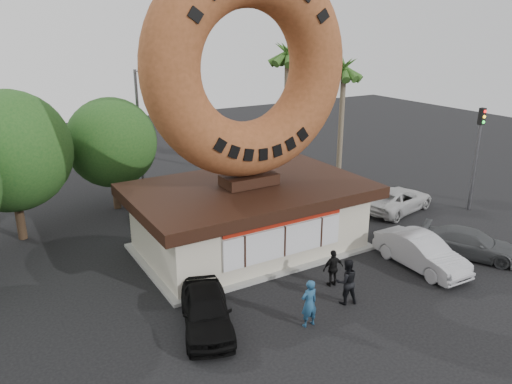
{
  "coord_description": "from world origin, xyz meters",
  "views": [
    {
      "loc": [
        -11.22,
        -13.53,
        10.55
      ],
      "look_at": [
        -0.81,
        4.0,
        3.66
      ],
      "focal_mm": 35.0,
      "sensor_mm": 36.0,
      "label": 1
    }
  ],
  "objects_px": {
    "donut_shop": "(249,215)",
    "car_grey": "(471,243)",
    "giant_donut": "(249,67)",
    "car_silver": "(421,252)",
    "person_left": "(309,303)",
    "street_lamp": "(141,128)",
    "traffic_signal": "(478,146)",
    "car_white": "(398,200)",
    "car_black": "(206,310)",
    "person_center": "(346,281)",
    "person_right": "(333,268)"
  },
  "relations": [
    {
      "from": "car_white",
      "to": "traffic_signal",
      "type": "bearing_deg",
      "value": -130.35
    },
    {
      "from": "car_black",
      "to": "car_silver",
      "type": "height_order",
      "value": "car_silver"
    },
    {
      "from": "donut_shop",
      "to": "car_grey",
      "type": "relative_size",
      "value": 2.49
    },
    {
      "from": "person_right",
      "to": "car_black",
      "type": "relative_size",
      "value": 0.38
    },
    {
      "from": "traffic_signal",
      "to": "car_white",
      "type": "bearing_deg",
      "value": 151.86
    },
    {
      "from": "donut_shop",
      "to": "car_white",
      "type": "relative_size",
      "value": 2.25
    },
    {
      "from": "person_left",
      "to": "donut_shop",
      "type": "bearing_deg",
      "value": -101.65
    },
    {
      "from": "giant_donut",
      "to": "person_left",
      "type": "xyz_separation_m",
      "value": [
        -1.47,
        -6.9,
        -7.82
      ]
    },
    {
      "from": "traffic_signal",
      "to": "person_center",
      "type": "bearing_deg",
      "value": -161.81
    },
    {
      "from": "traffic_signal",
      "to": "donut_shop",
      "type": "bearing_deg",
      "value": 171.9
    },
    {
      "from": "giant_donut",
      "to": "street_lamp",
      "type": "distance_m",
      "value": 11.03
    },
    {
      "from": "giant_donut",
      "to": "person_left",
      "type": "relative_size",
      "value": 5.33
    },
    {
      "from": "car_black",
      "to": "car_silver",
      "type": "bearing_deg",
      "value": 16.02
    },
    {
      "from": "car_black",
      "to": "car_grey",
      "type": "distance_m",
      "value": 13.42
    },
    {
      "from": "donut_shop",
      "to": "car_silver",
      "type": "height_order",
      "value": "donut_shop"
    },
    {
      "from": "car_black",
      "to": "car_grey",
      "type": "xyz_separation_m",
      "value": [
        13.38,
        -1.01,
        -0.08
      ]
    },
    {
      "from": "traffic_signal",
      "to": "person_right",
      "type": "bearing_deg",
      "value": -166.78
    },
    {
      "from": "car_silver",
      "to": "car_grey",
      "type": "distance_m",
      "value": 2.99
    },
    {
      "from": "person_left",
      "to": "car_silver",
      "type": "xyz_separation_m",
      "value": [
        7.14,
        1.16,
        -0.17
      ]
    },
    {
      "from": "person_left",
      "to": "street_lamp",
      "type": "bearing_deg",
      "value": -88.27
    },
    {
      "from": "car_silver",
      "to": "giant_donut",
      "type": "bearing_deg",
      "value": 135.94
    },
    {
      "from": "traffic_signal",
      "to": "person_right",
      "type": "height_order",
      "value": "traffic_signal"
    },
    {
      "from": "car_white",
      "to": "street_lamp",
      "type": "bearing_deg",
      "value": 38.13
    },
    {
      "from": "street_lamp",
      "to": "traffic_signal",
      "type": "height_order",
      "value": "street_lamp"
    },
    {
      "from": "person_center",
      "to": "person_right",
      "type": "relative_size",
      "value": 1.16
    },
    {
      "from": "person_right",
      "to": "car_black",
      "type": "height_order",
      "value": "person_right"
    },
    {
      "from": "donut_shop",
      "to": "person_center",
      "type": "relative_size",
      "value": 5.91
    },
    {
      "from": "street_lamp",
      "to": "giant_donut",
      "type": "bearing_deg",
      "value": -79.49
    },
    {
      "from": "donut_shop",
      "to": "person_right",
      "type": "bearing_deg",
      "value": -76.83
    },
    {
      "from": "giant_donut",
      "to": "car_silver",
      "type": "relative_size",
      "value": 2.14
    },
    {
      "from": "street_lamp",
      "to": "person_center",
      "type": "relative_size",
      "value": 4.22
    },
    {
      "from": "car_grey",
      "to": "person_center",
      "type": "bearing_deg",
      "value": 150.09
    },
    {
      "from": "car_grey",
      "to": "traffic_signal",
      "type": "bearing_deg",
      "value": 5.97
    },
    {
      "from": "donut_shop",
      "to": "car_silver",
      "type": "xyz_separation_m",
      "value": [
        5.66,
        -5.73,
        -1.0
      ]
    },
    {
      "from": "donut_shop",
      "to": "person_center",
      "type": "xyz_separation_m",
      "value": [
        0.73,
        -6.35,
        -0.82
      ]
    },
    {
      "from": "street_lamp",
      "to": "car_black",
      "type": "relative_size",
      "value": 1.87
    },
    {
      "from": "street_lamp",
      "to": "person_center",
      "type": "xyz_separation_m",
      "value": [
        2.59,
        -16.37,
        -3.53
      ]
    },
    {
      "from": "person_right",
      "to": "street_lamp",
      "type": "bearing_deg",
      "value": -71.62
    },
    {
      "from": "person_center",
      "to": "person_right",
      "type": "bearing_deg",
      "value": -90.75
    },
    {
      "from": "donut_shop",
      "to": "traffic_signal",
      "type": "xyz_separation_m",
      "value": [
        14.0,
        -1.99,
        2.1
      ]
    },
    {
      "from": "giant_donut",
      "to": "car_white",
      "type": "xyz_separation_m",
      "value": [
        10.15,
        0.05,
        -8.06
      ]
    },
    {
      "from": "giant_donut",
      "to": "car_silver",
      "type": "bearing_deg",
      "value": -45.42
    },
    {
      "from": "donut_shop",
      "to": "person_center",
      "type": "bearing_deg",
      "value": -83.4
    },
    {
      "from": "car_black",
      "to": "car_white",
      "type": "bearing_deg",
      "value": 38.56
    },
    {
      "from": "street_lamp",
      "to": "car_silver",
      "type": "height_order",
      "value": "street_lamp"
    },
    {
      "from": "street_lamp",
      "to": "traffic_signal",
      "type": "bearing_deg",
      "value": -37.14
    },
    {
      "from": "person_center",
      "to": "traffic_signal",
      "type": "bearing_deg",
      "value": -144.58
    },
    {
      "from": "car_white",
      "to": "car_grey",
      "type": "bearing_deg",
      "value": 153.94
    },
    {
      "from": "person_right",
      "to": "giant_donut",
      "type": "bearing_deg",
      "value": -69.89
    },
    {
      "from": "donut_shop",
      "to": "car_grey",
      "type": "height_order",
      "value": "donut_shop"
    }
  ]
}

